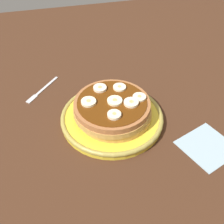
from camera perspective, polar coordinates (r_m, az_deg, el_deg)
ground_plane at (r=76.69cm, az=-0.00°, el=-2.49°), size 140.00×140.00×3.00cm
plate at (r=74.87cm, az=-0.00°, el=-1.09°), size 25.20×25.20×2.04cm
pancake_stack at (r=73.04cm, az=0.09°, el=0.62°), size 19.15×19.25×4.53cm
banana_slice_0 at (r=71.06cm, az=0.61°, el=1.83°), size 3.59×3.59×0.77cm
banana_slice_1 at (r=71.28cm, az=-4.41°, el=1.88°), size 3.54×3.54×0.85cm
banana_slice_2 at (r=70.98cm, az=3.60°, el=1.73°), size 3.48×3.48×0.86cm
banana_slice_3 at (r=72.92cm, az=5.09°, el=2.86°), size 3.20×3.20×0.72cm
banana_slice_4 at (r=67.74cm, az=0.42°, el=-0.56°), size 3.12×3.12×0.91cm
banana_slice_5 at (r=75.40cm, az=1.41°, el=4.60°), size 3.19×3.19×0.75cm
banana_slice_6 at (r=75.12cm, az=-2.27°, el=4.46°), size 3.30×3.30×0.85cm
napkin at (r=73.05cm, az=17.43°, el=-6.16°), size 14.29×14.29×0.30cm
fork at (r=86.54cm, az=-13.15°, el=3.91°), size 10.30×9.44×0.50cm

